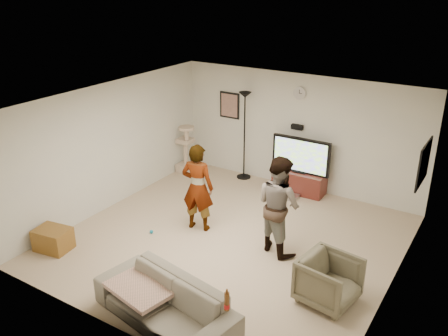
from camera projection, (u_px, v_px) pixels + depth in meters
The scene contains 24 objects.
floor at pixel (230, 240), 8.50m from camera, with size 5.50×5.50×0.02m, color tan.
ceiling at pixel (231, 102), 7.54m from camera, with size 5.50×5.50×0.02m, color white.
wall_back at pixel (298, 132), 10.17m from camera, with size 5.50×0.04×2.50m, color silver.
wall_front at pixel (114, 250), 5.86m from camera, with size 5.50×0.04×2.50m, color silver.
wall_left at pixel (111, 146), 9.37m from camera, with size 0.04×5.50×2.50m, color silver.
wall_right at pixel (399, 217), 6.66m from camera, with size 0.04×5.50×2.50m, color silver.
wall_clock at pixel (300, 93), 9.82m from camera, with size 0.26×0.26×0.04m, color white.
wall_speaker at pixel (297, 127), 10.07m from camera, with size 0.25×0.10×0.10m, color black.
picture_back at pixel (230, 105), 10.86m from camera, with size 0.42×0.03×0.52m, color #876157.
picture_right at pixel (424, 164), 7.83m from camera, with size 0.03×0.78×0.62m, color #F4B35C.
tv_stand at pixel (299, 182), 10.27m from camera, with size 1.11×0.45×0.46m, color #491B15.
console_box at pixel (289, 196), 10.06m from camera, with size 0.40×0.30×0.07m, color #BBBAC0.
tv at pixel (301, 155), 10.03m from camera, with size 1.27×0.08×0.75m, color black.
tv_screen at pixel (300, 156), 10.00m from camera, with size 1.17×0.01×0.66m, color #93DB21.
floor_lamp at pixel (244, 136), 10.70m from camera, with size 0.32×0.32×2.00m, color black.
cat_tree at pixel (186, 149), 11.18m from camera, with size 0.37×0.37×1.15m, color #BBA58D.
person_left at pixel (198, 187), 8.58m from camera, with size 0.60×0.39×1.64m, color gray.
person_right at pixel (279, 205), 7.88m from camera, with size 0.83×0.64×1.70m, color #374C8B.
sofa at pixel (165, 303), 6.39m from camera, with size 2.11×0.83×0.62m, color #716A5C.
throw_blanket at pixel (142, 287), 6.54m from camera, with size 0.90×0.70×0.06m, color tan.
beer_bottle at pixel (227, 301), 5.74m from camera, with size 0.06×0.06×0.25m, color #5D3313.
armchair at pixel (329, 281), 6.78m from camera, with size 0.75×0.78×0.71m, color brown.
side_table at pixel (53, 239), 8.14m from camera, with size 0.58×0.43×0.39m, color brown.
toy_ball at pixel (151, 232), 8.69m from camera, with size 0.07×0.07×0.07m, color #107698.
Camera 1 is at (3.83, -6.30, 4.41)m, focal length 38.34 mm.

